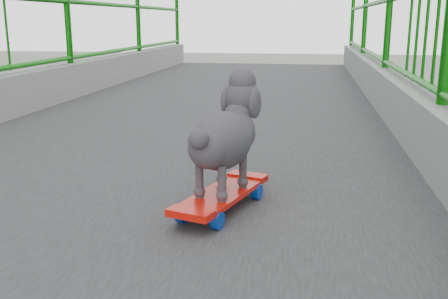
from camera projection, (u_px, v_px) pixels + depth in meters
skateboard at (222, 197)px, 1.93m from camera, size 0.31×0.55×0.07m
poodle at (225, 134)px, 1.90m from camera, size 0.28×0.46×0.40m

